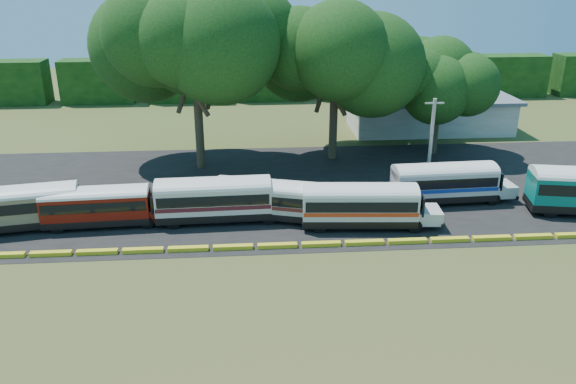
{
  "coord_description": "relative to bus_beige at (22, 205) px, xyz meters",
  "views": [
    {
      "loc": [
        -3.38,
        -33.02,
        17.58
      ],
      "look_at": [
        -0.39,
        6.0,
        2.07
      ],
      "focal_mm": 35.0,
      "sensor_mm": 36.0,
      "label": 1
    }
  ],
  "objects": [
    {
      "name": "terminal_building",
      "position": [
        37.61,
        24.63,
        0.12
      ],
      "size": [
        19.0,
        9.0,
        4.0
      ],
      "color": "silver",
      "rests_on": "ground"
    },
    {
      "name": "bus_white_red",
      "position": [
        24.47,
        -1.45,
        -0.03
      ],
      "size": [
        10.28,
        3.25,
        3.33
      ],
      "rotation": [
        0.0,
        0.0,
        -0.08
      ],
      "color": "black",
      "rests_on": "ground"
    },
    {
      "name": "bus_red",
      "position": [
        5.41,
        0.18,
        -0.16
      ],
      "size": [
        9.4,
        2.79,
        3.05
      ],
      "rotation": [
        0.0,
        0.0,
        0.05
      ],
      "color": "black",
      "rests_on": "ground"
    },
    {
      "name": "bus_beige",
      "position": [
        0.0,
        0.0,
        0.0
      ],
      "size": [
        10.41,
        4.14,
        3.33
      ],
      "rotation": [
        0.0,
        0.0,
        0.17
      ],
      "color": "black",
      "rests_on": "ground"
    },
    {
      "name": "tree_east",
      "position": [
        35.35,
        15.75,
        6.41
      ],
      "size": [
        9.26,
        9.26,
        11.76
      ],
      "color": "#3C2F1E",
      "rests_on": "ground"
    },
    {
      "name": "utility_pole",
      "position": [
        31.75,
        6.14,
        2.09
      ],
      "size": [
        1.6,
        0.3,
        7.78
      ],
      "color": "gray",
      "rests_on": "ground"
    },
    {
      "name": "curb",
      "position": [
        19.61,
        -4.37,
        -1.76
      ],
      "size": [
        53.7,
        0.45,
        0.3
      ],
      "color": "gold",
      "rests_on": "ground"
    },
    {
      "name": "bus_white_blue",
      "position": [
        32.12,
        2.64,
        -0.04
      ],
      "size": [
        10.16,
        2.94,
        3.31
      ],
      "rotation": [
        0.0,
        0.0,
        0.04
      ],
      "color": "black",
      "rests_on": "ground"
    },
    {
      "name": "bus_cream_east",
      "position": [
        17.79,
        0.52,
        -0.17
      ],
      "size": [
        9.62,
        4.87,
        3.08
      ],
      "rotation": [
        0.0,
        0.0,
        -0.29
      ],
      "color": "black",
      "rests_on": "ground"
    },
    {
      "name": "bus_cream_west",
      "position": [
        13.89,
        0.4,
        0.01
      ],
      "size": [
        10.44,
        2.9,
        3.41
      ],
      "rotation": [
        0.0,
        0.0,
        0.03
      ],
      "color": "black",
      "rests_on": "ground"
    },
    {
      "name": "ground",
      "position": [
        19.61,
        -5.37,
        -1.91
      ],
      "size": [
        160.0,
        160.0,
        0.0
      ],
      "primitive_type": "plane",
      "color": "#33511B",
      "rests_on": "ground"
    },
    {
      "name": "treeline_backdrop",
      "position": [
        19.61,
        42.63,
        1.09
      ],
      "size": [
        130.0,
        4.0,
        6.0
      ],
      "color": "black",
      "rests_on": "ground"
    },
    {
      "name": "asphalt_strip",
      "position": [
        20.61,
        6.63,
        -1.9
      ],
      "size": [
        64.0,
        24.0,
        0.02
      ],
      "primitive_type": "cube",
      "color": "black",
      "rests_on": "ground"
    },
    {
      "name": "tree_west",
      "position": [
        11.83,
        12.96,
        9.89
      ],
      "size": [
        13.47,
        13.47,
        16.77
      ],
      "color": "#3C2F1E",
      "rests_on": "ground"
    },
    {
      "name": "tree_center",
      "position": [
        24.77,
        14.82,
        8.55
      ],
      "size": [
        12.58,
        12.58,
        15.11
      ],
      "color": "#3C2F1E",
      "rests_on": "ground"
    }
  ]
}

